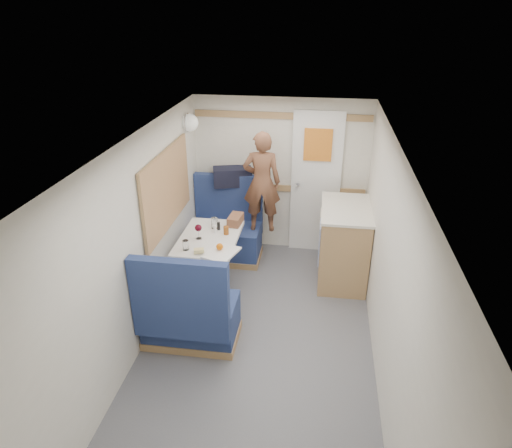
% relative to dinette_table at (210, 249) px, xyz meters
% --- Properties ---
extents(floor, '(4.50, 4.50, 0.00)m').
position_rel_dinette_table_xyz_m(floor, '(0.65, -1.00, -0.57)').
color(floor, '#515156').
rests_on(floor, ground).
extents(ceiling, '(4.50, 4.50, 0.00)m').
position_rel_dinette_table_xyz_m(ceiling, '(0.65, -1.00, 1.43)').
color(ceiling, silver).
rests_on(ceiling, wall_back).
extents(wall_back, '(2.20, 0.02, 2.00)m').
position_rel_dinette_table_xyz_m(wall_back, '(0.65, 1.25, 0.43)').
color(wall_back, silver).
rests_on(wall_back, floor).
extents(wall_left, '(0.02, 4.50, 2.00)m').
position_rel_dinette_table_xyz_m(wall_left, '(-0.45, -1.00, 0.43)').
color(wall_left, silver).
rests_on(wall_left, floor).
extents(wall_right, '(0.02, 4.50, 2.00)m').
position_rel_dinette_table_xyz_m(wall_right, '(1.75, -1.00, 0.43)').
color(wall_right, silver).
rests_on(wall_right, floor).
extents(oak_trim_low, '(2.15, 0.02, 0.08)m').
position_rel_dinette_table_xyz_m(oak_trim_low, '(0.65, 1.23, 0.28)').
color(oak_trim_low, '#9C6F46').
rests_on(oak_trim_low, wall_back).
extents(oak_trim_high, '(2.15, 0.02, 0.08)m').
position_rel_dinette_table_xyz_m(oak_trim_high, '(0.65, 1.23, 1.21)').
color(oak_trim_high, '#9C6F46').
rests_on(oak_trim_high, wall_back).
extents(side_window, '(0.04, 1.30, 0.72)m').
position_rel_dinette_table_xyz_m(side_window, '(-0.43, 0.00, 0.68)').
color(side_window, '#9CA88E').
rests_on(side_window, wall_left).
extents(rear_door, '(0.62, 0.12, 1.86)m').
position_rel_dinette_table_xyz_m(rear_door, '(1.10, 1.22, 0.41)').
color(rear_door, white).
rests_on(rear_door, wall_back).
extents(dinette_table, '(0.62, 0.92, 0.72)m').
position_rel_dinette_table_xyz_m(dinette_table, '(0.00, 0.00, 0.00)').
color(dinette_table, white).
rests_on(dinette_table, floor).
extents(bench_far, '(0.90, 0.59, 1.05)m').
position_rel_dinette_table_xyz_m(bench_far, '(-0.00, 0.86, -0.27)').
color(bench_far, navy).
rests_on(bench_far, floor).
extents(bench_near, '(0.90, 0.59, 1.05)m').
position_rel_dinette_table_xyz_m(bench_near, '(-0.00, -0.86, -0.27)').
color(bench_near, navy).
rests_on(bench_near, floor).
extents(ledge, '(0.90, 0.14, 0.04)m').
position_rel_dinette_table_xyz_m(ledge, '(-0.00, 1.12, 0.31)').
color(ledge, '#9C6F46').
rests_on(ledge, bench_far).
extents(dome_light, '(0.20, 0.20, 0.20)m').
position_rel_dinette_table_xyz_m(dome_light, '(-0.39, 0.85, 1.18)').
color(dome_light, white).
rests_on(dome_light, wall_left).
extents(galley_counter, '(0.57, 0.92, 0.92)m').
position_rel_dinette_table_xyz_m(galley_counter, '(1.47, 0.55, -0.10)').
color(galley_counter, '#9C6F46').
rests_on(galley_counter, floor).
extents(person, '(0.47, 0.33, 1.24)m').
position_rel_dinette_table_xyz_m(person, '(0.46, 0.82, 0.50)').
color(person, brown).
rests_on(person, bench_far).
extents(duffel_bag, '(0.52, 0.35, 0.23)m').
position_rel_dinette_table_xyz_m(duffel_bag, '(0.05, 1.12, 0.45)').
color(duffel_bag, black).
rests_on(duffel_bag, ledge).
extents(tray, '(0.37, 0.43, 0.02)m').
position_rel_dinette_table_xyz_m(tray, '(0.21, -0.34, 0.16)').
color(tray, white).
rests_on(tray, dinette_table).
extents(orange_fruit, '(0.07, 0.07, 0.07)m').
position_rel_dinette_table_xyz_m(orange_fruit, '(0.19, -0.29, 0.21)').
color(orange_fruit, '#F55E0A').
rests_on(orange_fruit, tray).
extents(cheese_block, '(0.12, 0.09, 0.04)m').
position_rel_dinette_table_xyz_m(cheese_block, '(-0.01, -0.37, 0.19)').
color(cheese_block, '#DBC87F').
rests_on(cheese_block, tray).
extents(wine_glass, '(0.08, 0.08, 0.17)m').
position_rel_dinette_table_xyz_m(wine_glass, '(-0.10, -0.06, 0.28)').
color(wine_glass, white).
rests_on(wine_glass, dinette_table).
extents(tumbler_left, '(0.06, 0.06, 0.10)m').
position_rel_dinette_table_xyz_m(tumbler_left, '(-0.17, -0.31, 0.21)').
color(tumbler_left, white).
rests_on(tumbler_left, dinette_table).
extents(tumbler_right, '(0.08, 0.08, 0.12)m').
position_rel_dinette_table_xyz_m(tumbler_right, '(0.01, 0.22, 0.22)').
color(tumbler_right, white).
rests_on(tumbler_right, dinette_table).
extents(beer_glass, '(0.06, 0.06, 0.09)m').
position_rel_dinette_table_xyz_m(beer_glass, '(0.17, 0.09, 0.20)').
color(beer_glass, brown).
rests_on(beer_glass, dinette_table).
extents(pepper_grinder, '(0.03, 0.03, 0.09)m').
position_rel_dinette_table_xyz_m(pepper_grinder, '(0.07, 0.19, 0.20)').
color(pepper_grinder, black).
rests_on(pepper_grinder, dinette_table).
extents(salt_grinder, '(0.03, 0.03, 0.08)m').
position_rel_dinette_table_xyz_m(salt_grinder, '(0.04, 0.12, 0.20)').
color(salt_grinder, white).
rests_on(salt_grinder, dinette_table).
extents(bread_loaf, '(0.16, 0.26, 0.10)m').
position_rel_dinette_table_xyz_m(bread_loaf, '(0.22, 0.36, 0.21)').
color(bread_loaf, olive).
rests_on(bread_loaf, dinette_table).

